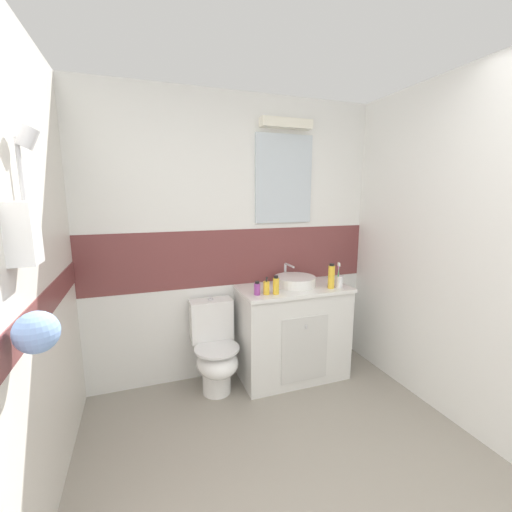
# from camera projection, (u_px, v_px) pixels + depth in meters

# --- Properties ---
(ground_plane) EXTENTS (3.20, 3.48, 0.04)m
(ground_plane) POSITION_uv_depth(u_px,v_px,m) (291.00, 468.00, 2.05)
(ground_plane) COLOR gray
(wall_back_tiled) EXTENTS (3.20, 0.20, 2.50)m
(wall_back_tiled) POSITION_uv_depth(u_px,v_px,m) (235.00, 239.00, 2.97)
(wall_back_tiled) COLOR white
(wall_back_tiled) RESTS_ON ground_plane
(wall_left_shower_alcove) EXTENTS (0.29, 3.48, 2.50)m
(wall_left_shower_alcove) POSITION_uv_depth(u_px,v_px,m) (4.00, 292.00, 1.37)
(wall_left_shower_alcove) COLOR silver
(wall_left_shower_alcove) RESTS_ON ground_plane
(wall_right_plain) EXTENTS (0.10, 3.48, 2.50)m
(wall_right_plain) POSITION_uv_depth(u_px,v_px,m) (473.00, 254.00, 2.26)
(wall_right_plain) COLOR white
(wall_right_plain) RESTS_ON ground_plane
(vanity_cabinet) EXTENTS (0.97, 0.52, 0.85)m
(vanity_cabinet) POSITION_uv_depth(u_px,v_px,m) (292.00, 332.00, 3.00)
(vanity_cabinet) COLOR silver
(vanity_cabinet) RESTS_ON ground_plane
(sink_basin) EXTENTS (0.37, 0.41, 0.17)m
(sink_basin) POSITION_uv_depth(u_px,v_px,m) (295.00, 280.00, 2.96)
(sink_basin) COLOR white
(sink_basin) RESTS_ON vanity_cabinet
(toilet) EXTENTS (0.37, 0.50, 0.78)m
(toilet) POSITION_uv_depth(u_px,v_px,m) (215.00, 350.00, 2.78)
(toilet) COLOR white
(toilet) RESTS_ON ground_plane
(toothbrush_cup) EXTENTS (0.06, 0.06, 0.22)m
(toothbrush_cup) POSITION_uv_depth(u_px,v_px,m) (339.00, 280.00, 2.89)
(toothbrush_cup) COLOR white
(toothbrush_cup) RESTS_ON vanity_cabinet
(soap_dispenser) EXTENTS (0.05, 0.05, 0.15)m
(soap_dispenser) POSITION_uv_depth(u_px,v_px,m) (266.00, 288.00, 2.69)
(soap_dispenser) COLOR yellow
(soap_dispenser) RESTS_ON vanity_cabinet
(shampoo_bottle_tall) EXTENTS (0.06, 0.06, 0.22)m
(shampoo_bottle_tall) POSITION_uv_depth(u_px,v_px,m) (331.00, 276.00, 2.85)
(shampoo_bottle_tall) COLOR yellow
(shampoo_bottle_tall) RESTS_ON vanity_cabinet
(lotion_bottle_short) EXTENTS (0.05, 0.05, 0.11)m
(lotion_bottle_short) POSITION_uv_depth(u_px,v_px,m) (257.00, 289.00, 2.67)
(lotion_bottle_short) COLOR #993F99
(lotion_bottle_short) RESTS_ON vanity_cabinet
(deodorant_spray_can) EXTENTS (0.05, 0.05, 0.15)m
(deodorant_spray_can) POSITION_uv_depth(u_px,v_px,m) (276.00, 285.00, 2.69)
(deodorant_spray_can) COLOR yellow
(deodorant_spray_can) RESTS_ON vanity_cabinet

